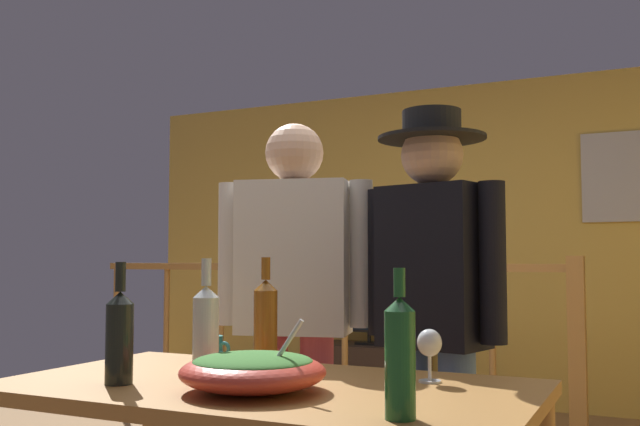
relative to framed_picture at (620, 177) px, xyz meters
name	(u,v)px	position (x,y,z in m)	size (l,w,h in m)	color
back_wall	(472,243)	(-1.10, 0.06, -0.46)	(5.82, 0.10, 2.51)	gold
framed_picture	(620,177)	(0.00, 0.00, 0.00)	(0.52, 0.03, 0.65)	#ADAAA8
stair_railing	(379,321)	(-1.49, -0.99, -1.01)	(3.63, 0.10, 1.14)	#9E6B33
tv_console	(369,374)	(-1.83, -0.29, -1.49)	(0.90, 0.40, 0.46)	#38281E
flat_screen_tv	(368,309)	(-1.83, -0.32, -0.99)	(0.64, 0.12, 0.47)	black
serving_table	(266,409)	(-0.77, -3.78, -1.01)	(1.49, 0.82, 0.77)	#9E6B33
salad_bowl	(253,370)	(-0.73, -3.91, -0.89)	(0.39, 0.39, 0.20)	#CC3D2D
wine_glass	(429,345)	(-0.36, -3.57, -0.84)	(0.07, 0.07, 0.15)	silver
wine_bottle_dark	(120,335)	(-1.13, -3.97, -0.81)	(0.08, 0.08, 0.34)	black
wine_bottle_clear	(206,328)	(-1.00, -3.75, -0.80)	(0.08, 0.08, 0.35)	silver
wine_bottle_green	(400,355)	(-0.28, -4.05, -0.81)	(0.07, 0.07, 0.33)	#1E5628
wine_bottle_amber	(266,321)	(-0.92, -3.51, -0.80)	(0.08, 0.08, 0.35)	brown
mug_teal	(212,349)	(-1.13, -3.50, -0.90)	(0.11, 0.07, 0.09)	teal
person_standing_left	(294,294)	(-1.05, -3.07, -0.73)	(0.60, 0.32, 1.65)	#9E3842
person_standing_right	(433,298)	(-0.49, -3.07, -0.73)	(0.54, 0.39, 1.66)	#3D5684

